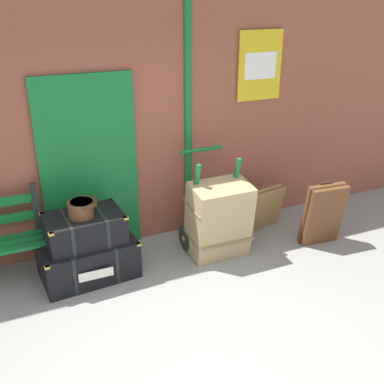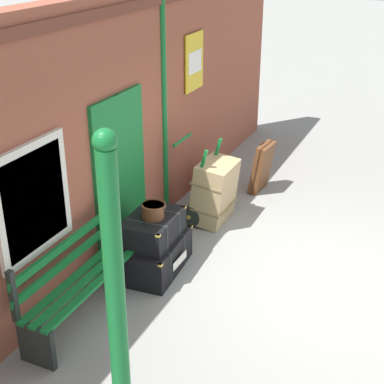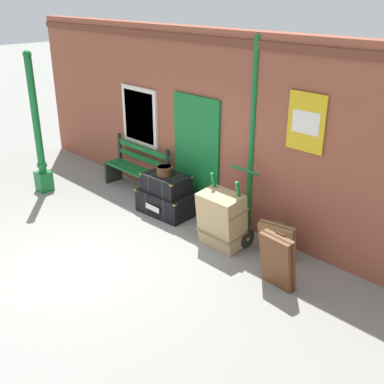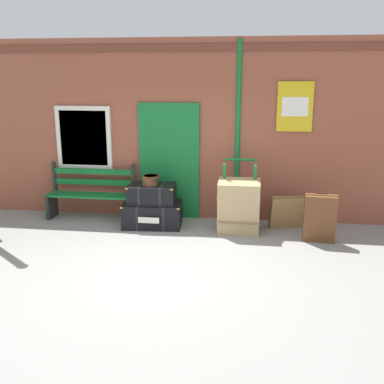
# 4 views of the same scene
# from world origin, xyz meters

# --- Properties ---
(ground_plane) EXTENTS (60.00, 60.00, 0.00)m
(ground_plane) POSITION_xyz_m (0.00, 0.00, 0.00)
(ground_plane) COLOR gray
(brick_facade) EXTENTS (10.40, 0.35, 3.20)m
(brick_facade) POSITION_xyz_m (-0.01, 2.60, 1.60)
(brick_facade) COLOR brown
(brick_facade) RESTS_ON ground
(platform_bench) EXTENTS (1.60, 0.43, 1.01)m
(platform_bench) POSITION_xyz_m (-1.64, 2.16, 0.44)
(platform_bench) COLOR #146B2D
(platform_bench) RESTS_ON ground
(steamer_trunk_base) EXTENTS (1.06, 0.72, 0.43)m
(steamer_trunk_base) POSITION_xyz_m (-0.44, 1.88, 0.21)
(steamer_trunk_base) COLOR black
(steamer_trunk_base) RESTS_ON ground
(steamer_trunk_middle) EXTENTS (0.84, 0.59, 0.33)m
(steamer_trunk_middle) POSITION_xyz_m (-0.45, 1.88, 0.58)
(steamer_trunk_middle) COLOR black
(steamer_trunk_middle) RESTS_ON steamer_trunk_base
(round_hatbox) EXTENTS (0.31, 0.28, 0.17)m
(round_hatbox) POSITION_xyz_m (-0.46, 1.86, 0.84)
(round_hatbox) COLOR brown
(round_hatbox) RESTS_ON steamer_trunk_middle
(porters_trolley) EXTENTS (0.71, 0.68, 1.18)m
(porters_trolley) POSITION_xyz_m (1.06, 1.88, 0.27)
(porters_trolley) COLOR black
(porters_trolley) RESTS_ON ground
(large_brown_trunk) EXTENTS (0.70, 0.54, 0.92)m
(large_brown_trunk) POSITION_xyz_m (1.06, 1.71, 0.46)
(large_brown_trunk) COLOR tan
(large_brown_trunk) RESTS_ON ground
(suitcase_olive) EXTENTS (0.51, 0.30, 0.82)m
(suitcase_olive) POSITION_xyz_m (2.34, 1.42, 0.40)
(suitcase_olive) COLOR brown
(suitcase_olive) RESTS_ON ground
(suitcase_oxblood) EXTENTS (0.60, 0.36, 0.60)m
(suitcase_oxblood) POSITION_xyz_m (1.87, 2.05, 0.29)
(suitcase_oxblood) COLOR olive
(suitcase_oxblood) RESTS_ON ground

